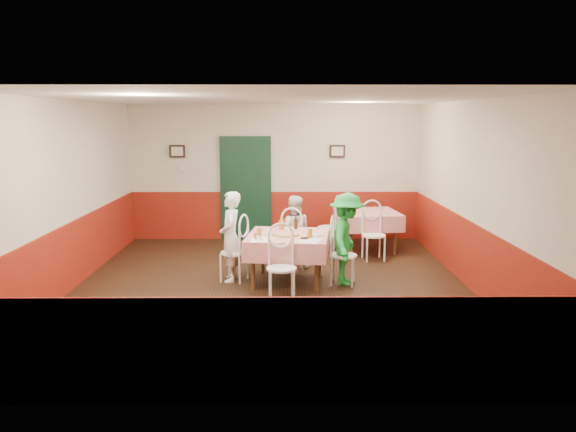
{
  "coord_description": "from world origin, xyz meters",
  "views": [
    {
      "loc": [
        0.18,
        -8.16,
        2.54
      ],
      "look_at": [
        0.25,
        0.29,
        1.05
      ],
      "focal_mm": 35.0,
      "sensor_mm": 36.0,
      "label": 1
    }
  ],
  "objects_px": {
    "diner_right": "(347,239)",
    "diner_left": "(231,237)",
    "glass_c": "(281,225)",
    "diner_far": "(294,232)",
    "chair_left": "(234,253)",
    "glass_b": "(310,233)",
    "beer_bottle": "(296,223)",
    "wallet": "(304,238)",
    "chair_far": "(293,242)",
    "chair_second_a": "(329,228)",
    "pizza": "(286,234)",
    "chair_right": "(343,256)",
    "chair_second_b": "(374,236)",
    "main_table": "(288,259)",
    "chair_near": "(282,269)",
    "glass_a": "(259,233)",
    "second_table": "(367,231)"
  },
  "relations": [
    {
      "from": "second_table",
      "to": "pizza",
      "type": "distance_m",
      "value": 2.71
    },
    {
      "from": "chair_near",
      "to": "glass_c",
      "type": "height_order",
      "value": "glass_c"
    },
    {
      "from": "second_table",
      "to": "beer_bottle",
      "type": "distance_m",
      "value": 2.31
    },
    {
      "from": "main_table",
      "to": "wallet",
      "type": "distance_m",
      "value": 0.56
    },
    {
      "from": "chair_far",
      "to": "chair_second_a",
      "type": "height_order",
      "value": "same"
    },
    {
      "from": "glass_b",
      "to": "glass_c",
      "type": "relative_size",
      "value": 0.94
    },
    {
      "from": "glass_a",
      "to": "diner_left",
      "type": "relative_size",
      "value": 0.09
    },
    {
      "from": "wallet",
      "to": "diner_right",
      "type": "distance_m",
      "value": 0.69
    },
    {
      "from": "pizza",
      "to": "glass_b",
      "type": "xyz_separation_m",
      "value": [
        0.36,
        -0.2,
        0.06
      ]
    },
    {
      "from": "chair_near",
      "to": "glass_b",
      "type": "bearing_deg",
      "value": 51.15
    },
    {
      "from": "glass_b",
      "to": "diner_far",
      "type": "bearing_deg",
      "value": 101.15
    },
    {
      "from": "glass_b",
      "to": "diner_far",
      "type": "relative_size",
      "value": 0.11
    },
    {
      "from": "diner_far",
      "to": "diner_right",
      "type": "bearing_deg",
      "value": 132.88
    },
    {
      "from": "chair_near",
      "to": "diner_right",
      "type": "bearing_deg",
      "value": 33.16
    },
    {
      "from": "chair_near",
      "to": "wallet",
      "type": "distance_m",
      "value": 0.71
    },
    {
      "from": "chair_left",
      "to": "glass_c",
      "type": "relative_size",
      "value": 6.06
    },
    {
      "from": "diner_far",
      "to": "chair_far",
      "type": "bearing_deg",
      "value": 87.88
    },
    {
      "from": "chair_right",
      "to": "chair_second_b",
      "type": "xyz_separation_m",
      "value": [
        0.71,
        1.47,
        0.0
      ]
    },
    {
      "from": "glass_c",
      "to": "diner_far",
      "type": "relative_size",
      "value": 0.12
    },
    {
      "from": "glass_a",
      "to": "chair_second_a",
      "type": "bearing_deg",
      "value": 61.82
    },
    {
      "from": "second_table",
      "to": "diner_far",
      "type": "xyz_separation_m",
      "value": [
        -1.45,
        -1.23,
        0.25
      ]
    },
    {
      "from": "second_table",
      "to": "diner_far",
      "type": "bearing_deg",
      "value": -139.71
    },
    {
      "from": "chair_left",
      "to": "glass_b",
      "type": "relative_size",
      "value": 6.48
    },
    {
      "from": "diner_right",
      "to": "diner_left",
      "type": "bearing_deg",
      "value": 95.44
    },
    {
      "from": "diner_right",
      "to": "diner_far",
      "type": "bearing_deg",
      "value": 50.44
    },
    {
      "from": "second_table",
      "to": "chair_near",
      "type": "height_order",
      "value": "chair_near"
    },
    {
      "from": "glass_c",
      "to": "diner_right",
      "type": "relative_size",
      "value": 0.1
    },
    {
      "from": "chair_second_b",
      "to": "diner_left",
      "type": "bearing_deg",
      "value": -158.87
    },
    {
      "from": "chair_second_b",
      "to": "diner_far",
      "type": "height_order",
      "value": "diner_far"
    },
    {
      "from": "chair_second_a",
      "to": "chair_right",
      "type": "bearing_deg",
      "value": -5.14
    },
    {
      "from": "chair_left",
      "to": "diner_right",
      "type": "height_order",
      "value": "diner_right"
    },
    {
      "from": "chair_near",
      "to": "pizza",
      "type": "distance_m",
      "value": 0.87
    },
    {
      "from": "chair_left",
      "to": "glass_b",
      "type": "distance_m",
      "value": 1.28
    },
    {
      "from": "wallet",
      "to": "glass_c",
      "type": "bearing_deg",
      "value": 122.58
    },
    {
      "from": "glass_b",
      "to": "beer_bottle",
      "type": "relative_size",
      "value": 0.64
    },
    {
      "from": "pizza",
      "to": "diner_left",
      "type": "bearing_deg",
      "value": 170.42
    },
    {
      "from": "chair_far",
      "to": "beer_bottle",
      "type": "xyz_separation_m",
      "value": [
        0.03,
        -0.48,
        0.42
      ]
    },
    {
      "from": "chair_second_b",
      "to": "diner_left",
      "type": "relative_size",
      "value": 0.64
    },
    {
      "from": "main_table",
      "to": "diner_right",
      "type": "distance_m",
      "value": 0.96
    },
    {
      "from": "chair_second_b",
      "to": "beer_bottle",
      "type": "distance_m",
      "value": 1.79
    },
    {
      "from": "main_table",
      "to": "pizza",
      "type": "relative_size",
      "value": 3.03
    },
    {
      "from": "wallet",
      "to": "beer_bottle",
      "type": "bearing_deg",
      "value": 106.09
    },
    {
      "from": "diner_left",
      "to": "diner_far",
      "type": "relative_size",
      "value": 1.14
    },
    {
      "from": "second_table",
      "to": "diner_left",
      "type": "height_order",
      "value": "diner_left"
    },
    {
      "from": "main_table",
      "to": "diner_left",
      "type": "relative_size",
      "value": 0.86
    },
    {
      "from": "second_table",
      "to": "glass_a",
      "type": "bearing_deg",
      "value": -130.75
    },
    {
      "from": "chair_right",
      "to": "pizza",
      "type": "xyz_separation_m",
      "value": [
        -0.87,
        0.06,
        0.32
      ]
    },
    {
      "from": "chair_second_a",
      "to": "pizza",
      "type": "relative_size",
      "value": 2.24
    },
    {
      "from": "diner_left",
      "to": "glass_b",
      "type": "bearing_deg",
      "value": 71.4
    },
    {
      "from": "glass_c",
      "to": "beer_bottle",
      "type": "relative_size",
      "value": 0.69
    }
  ]
}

